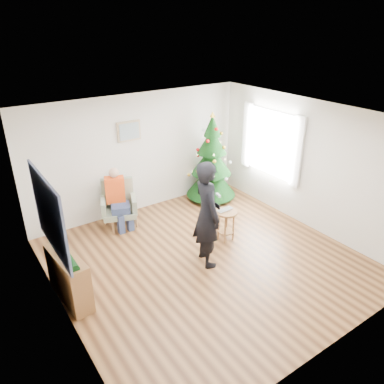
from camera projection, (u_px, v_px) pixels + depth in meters
floor at (206, 260)px, 6.76m from camera, size 5.00×5.00×0.00m
ceiling at (209, 118)px, 5.66m from camera, size 5.00×5.00×0.00m
wall_back at (138, 154)px, 8.07m from camera, size 5.00×0.00×5.00m
wall_front at (336, 271)px, 4.34m from camera, size 5.00×0.00×5.00m
wall_left at (55, 241)px, 4.92m from camera, size 0.00×5.00×5.00m
wall_right at (308, 165)px, 7.49m from camera, size 0.00×5.00×5.00m
window_panel at (271, 143)px, 8.14m from camera, size 0.04×1.30×1.40m
curtains at (270, 143)px, 8.12m from camera, size 0.05×1.75×1.50m
christmas_tree at (211, 161)px, 8.68m from camera, size 1.17×1.17×2.11m
stool at (226, 225)px, 7.26m from camera, size 0.41×0.41×0.62m
laptop at (227, 211)px, 7.13m from camera, size 0.35×0.24×0.03m
armchair at (119, 210)px, 7.77m from camera, size 0.85×0.83×0.97m
seated_person at (118, 198)px, 7.60m from camera, size 0.49×0.63×1.27m
standing_man at (207, 214)px, 6.33m from camera, size 0.60×0.78×1.91m
game_controller at (218, 195)px, 6.27m from camera, size 0.06×0.13×0.04m
console at (69, 278)px, 5.66m from camera, size 0.39×1.02×0.80m
garland at (65, 255)px, 5.48m from camera, size 0.14×0.90×0.14m
tapestry at (49, 215)px, 5.06m from camera, size 0.03×1.50×1.15m
framed_picture at (129, 131)px, 7.71m from camera, size 0.52×0.05×0.42m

